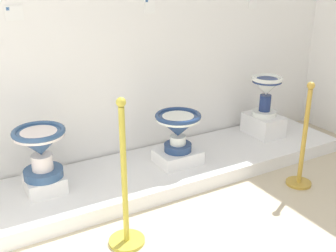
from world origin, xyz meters
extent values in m
cube|color=white|center=(2.12, 2.65, 1.44)|extent=(4.43, 0.06, 2.87)
cube|color=white|center=(2.12, 2.18, 0.06)|extent=(3.50, 0.83, 0.13)
cube|color=white|center=(0.95, 2.22, 0.19)|extent=(0.30, 0.28, 0.13)
cylinder|color=#31517D|center=(0.95, 2.22, 0.29)|extent=(0.31, 0.31, 0.06)
cylinder|color=white|center=(0.95, 2.22, 0.39)|extent=(0.17, 0.17, 0.13)
cone|color=#31517D|center=(0.95, 2.22, 0.55)|extent=(0.40, 0.40, 0.19)
cylinder|color=white|center=(0.95, 2.22, 0.62)|extent=(0.39, 0.39, 0.03)
torus|color=#31517D|center=(0.95, 2.22, 0.64)|extent=(0.40, 0.40, 0.04)
cylinder|color=white|center=(0.95, 2.22, 0.64)|extent=(0.28, 0.28, 0.01)
cube|color=white|center=(2.14, 2.14, 0.19)|extent=(0.39, 0.31, 0.12)
cylinder|color=navy|center=(2.14, 2.14, 0.28)|extent=(0.25, 0.25, 0.07)
cylinder|color=white|center=(2.14, 2.14, 0.35)|extent=(0.14, 0.14, 0.08)
cone|color=navy|center=(2.14, 2.14, 0.49)|extent=(0.40, 0.40, 0.19)
cylinder|color=white|center=(2.14, 2.14, 0.56)|extent=(0.39, 0.39, 0.03)
torus|color=navy|center=(2.14, 2.14, 0.58)|extent=(0.41, 0.41, 0.04)
cylinder|color=white|center=(2.14, 2.14, 0.58)|extent=(0.28, 0.28, 0.01)
cube|color=white|center=(3.27, 2.27, 0.24)|extent=(0.29, 0.40, 0.21)
cylinder|color=white|center=(3.27, 2.27, 0.37)|extent=(0.25, 0.25, 0.05)
cylinder|color=navy|center=(3.27, 2.27, 0.48)|extent=(0.12, 0.12, 0.17)
cone|color=white|center=(3.27, 2.27, 0.65)|extent=(0.31, 0.31, 0.17)
cylinder|color=navy|center=(3.27, 2.27, 0.72)|extent=(0.30, 0.30, 0.03)
torus|color=white|center=(3.27, 2.27, 0.74)|extent=(0.32, 0.32, 0.04)
cylinder|color=navy|center=(3.27, 2.27, 0.73)|extent=(0.21, 0.21, 0.01)
cube|color=white|center=(0.96, 2.61, 1.48)|extent=(0.14, 0.01, 0.11)
cube|color=#386BAD|center=(0.91, 2.61, 1.51)|extent=(0.02, 0.01, 0.02)
cube|color=white|center=(2.12, 2.61, 1.48)|extent=(0.10, 0.01, 0.14)
cube|color=#386BAD|center=(2.09, 2.61, 1.52)|extent=(0.02, 0.01, 0.02)
cube|color=white|center=(3.30, 2.61, 1.46)|extent=(0.10, 0.01, 0.13)
cylinder|color=gold|center=(1.31, 1.46, 0.01)|extent=(0.25, 0.25, 0.02)
cylinder|color=gold|center=(1.31, 1.46, 0.52)|extent=(0.04, 0.04, 0.98)
sphere|color=gold|center=(1.31, 1.46, 1.04)|extent=(0.06, 0.06, 0.06)
cylinder|color=#B48C32|center=(2.98, 1.46, 0.01)|extent=(0.22, 0.22, 0.02)
cylinder|color=#B48C32|center=(2.98, 1.46, 0.45)|extent=(0.04, 0.04, 0.85)
sphere|color=#B48C32|center=(2.98, 1.46, 0.91)|extent=(0.06, 0.06, 0.06)
camera|label=1|loc=(0.35, -0.81, 1.83)|focal=44.73mm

